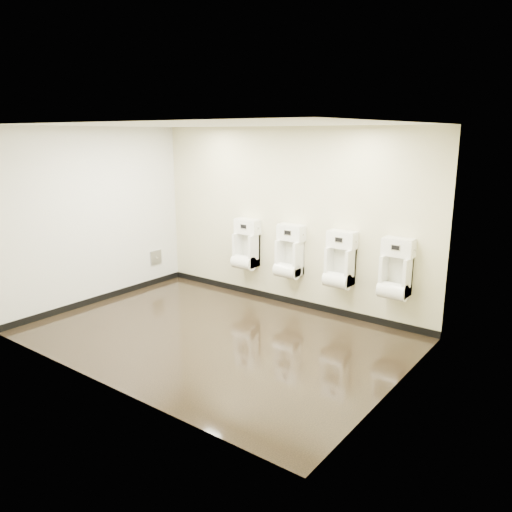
{
  "coord_description": "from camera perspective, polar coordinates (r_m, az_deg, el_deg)",
  "views": [
    {
      "loc": [
        4.25,
        -4.76,
        2.69
      ],
      "look_at": [
        0.29,
        0.55,
        1.06
      ],
      "focal_mm": 35.0,
      "sensor_mm": 36.0,
      "label": 1
    }
  ],
  "objects": [
    {
      "name": "skirting_back",
      "position": [
        8.2,
        3.39,
        -4.98
      ],
      "size": [
        5.0,
        0.02,
        0.1
      ],
      "primitive_type": "cube",
      "color": "black",
      "rests_on": "ground"
    },
    {
      "name": "right_wall",
      "position": [
        5.23,
        16.02,
        -1.02
      ],
      "size": [
        0.02,
        3.5,
        2.8
      ],
      "primitive_type": "cube",
      "color": "beige",
      "rests_on": "ground"
    },
    {
      "name": "back_wall",
      "position": [
        7.88,
        3.58,
        4.38
      ],
      "size": [
        5.0,
        0.02,
        2.8
      ],
      "primitive_type": "cube",
      "color": "beige",
      "rests_on": "ground"
    },
    {
      "name": "tile_overlay_left",
      "position": [
        8.36,
        -17.86,
        4.28
      ],
      "size": [
        0.01,
        3.5,
        2.8
      ],
      "primitive_type": "cube",
      "color": "silver",
      "rests_on": "ground"
    },
    {
      "name": "left_wall",
      "position": [
        8.36,
        -17.88,
        4.28
      ],
      "size": [
        0.02,
        3.5,
        2.8
      ],
      "primitive_type": "cube",
      "color": "beige",
      "rests_on": "ground"
    },
    {
      "name": "urinal_2",
      "position": [
        7.37,
        9.54,
        -0.9
      ],
      "size": [
        0.44,
        0.33,
        0.82
      ],
      "color": "white",
      "rests_on": "back_wall"
    },
    {
      "name": "skirting_left",
      "position": [
        8.66,
        -17.17,
        -4.55
      ],
      "size": [
        0.02,
        3.5,
        0.1
      ],
      "primitive_type": "cube",
      "color": "black",
      "rests_on": "ground"
    },
    {
      "name": "ground",
      "position": [
        6.93,
        -4.68,
        -9.08
      ],
      "size": [
        5.0,
        3.5,
        0.0
      ],
      "primitive_type": "cube",
      "color": "black",
      "rests_on": "ground"
    },
    {
      "name": "urinal_1",
      "position": [
        7.8,
        3.82,
        0.08
      ],
      "size": [
        0.44,
        0.33,
        0.82
      ],
      "color": "white",
      "rests_on": "back_wall"
    },
    {
      "name": "ceiling",
      "position": [
        6.38,
        -5.19,
        14.75
      ],
      "size": [
        5.0,
        3.5,
        0.0
      ],
      "primitive_type": "cube",
      "color": "silver"
    },
    {
      "name": "front_wall",
      "position": [
        5.37,
        -17.42,
        -0.75
      ],
      "size": [
        5.0,
        0.02,
        2.8
      ],
      "primitive_type": "cube",
      "color": "beige",
      "rests_on": "ground"
    },
    {
      "name": "access_panel",
      "position": [
        9.26,
        -11.38,
        -0.13
      ],
      "size": [
        0.04,
        0.25,
        0.25
      ],
      "color": "#9E9EA3",
      "rests_on": "left_wall"
    },
    {
      "name": "urinal_3",
      "position": [
        7.04,
        15.65,
        -1.92
      ],
      "size": [
        0.44,
        0.33,
        0.82
      ],
      "color": "white",
      "rests_on": "back_wall"
    },
    {
      "name": "urinal_0",
      "position": [
        8.28,
        -1.17,
        0.93
      ],
      "size": [
        0.44,
        0.33,
        0.82
      ],
      "color": "white",
      "rests_on": "back_wall"
    }
  ]
}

